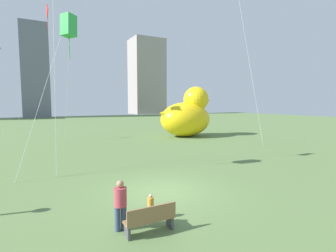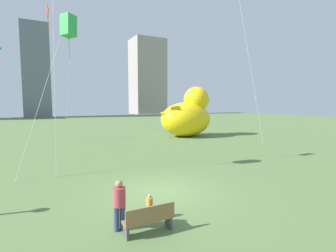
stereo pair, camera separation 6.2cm
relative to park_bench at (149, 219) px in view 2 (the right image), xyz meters
name	(u,v)px [view 2 (the right image)]	position (x,y,z in m)	size (l,w,h in m)	color
ground_plane	(162,191)	(1.97, 3.12, -0.47)	(140.00, 140.00, 0.00)	#5B7843
park_bench	(149,219)	(0.00, 0.00, 0.00)	(1.57, 0.47, 0.90)	olive
person_adult	(119,203)	(-0.73, 0.62, 0.40)	(0.39, 0.39, 1.59)	#38476B
person_child	(150,205)	(0.40, 0.87, 0.01)	(0.21, 0.21, 0.87)	silver
giant_inflatable_duck	(188,115)	(13.02, 18.37, 2.03)	(7.10, 4.56, 5.88)	yellow
city_skyline	(41,70)	(-0.79, 75.60, 12.93)	(81.59, 16.45, 28.37)	gray
kite_green	(68,27)	(-1.17, 7.68, 7.44)	(3.24, 3.26, 8.54)	silver
kite_red	(50,18)	(-1.28, 19.99, 11.36)	(2.06, 3.28, 13.09)	silver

